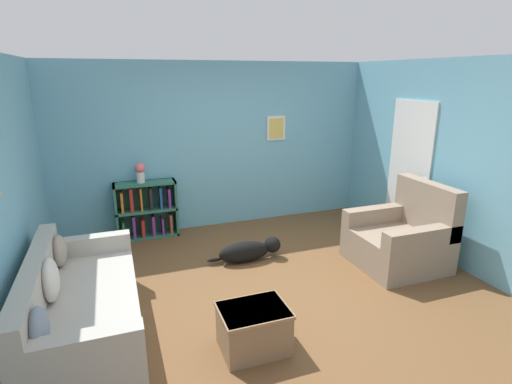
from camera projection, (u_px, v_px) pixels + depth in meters
ground_plane at (268, 287)px, 4.68m from camera, size 14.00×14.00×0.00m
wall_back at (217, 146)px, 6.35m from camera, size 5.60×0.13×2.60m
wall_right at (451, 163)px, 5.17m from camera, size 0.16×5.00×2.60m
couch at (80, 310)px, 3.67m from camera, size 0.91×2.03×0.86m
bookshelf at (146, 210)px, 6.04m from camera, size 0.90×0.28×0.86m
recliner_chair at (402, 238)px, 5.17m from camera, size 1.04×1.03×1.07m
coffee_table at (254, 327)px, 3.57m from camera, size 0.61×0.47×0.41m
dog at (249, 251)px, 5.30m from camera, size 1.01×0.25×0.29m
vase at (140, 171)px, 5.83m from camera, size 0.15×0.15×0.30m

